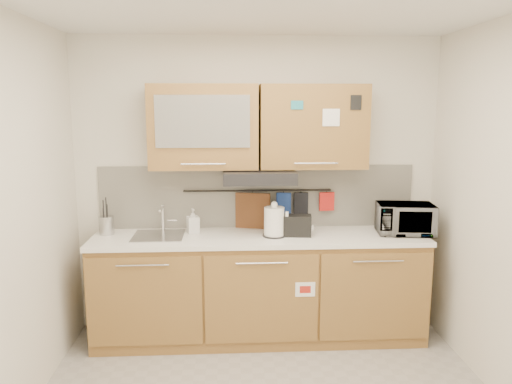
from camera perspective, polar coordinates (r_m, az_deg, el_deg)
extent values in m
plane|color=silver|center=(4.47, 0.15, 0.78)|extent=(3.20, 0.00, 3.20)
cube|color=#A37239|center=(4.40, 0.37, -10.98)|extent=(2.80, 0.60, 0.88)
cube|color=black|center=(4.56, 0.37, -15.56)|extent=(2.80, 0.54, 0.10)
cube|color=olive|center=(4.15, -12.62, -12.14)|extent=(0.91, 0.02, 0.74)
cylinder|color=silver|center=(4.02, -12.85, -8.17)|extent=(0.41, 0.01, 0.01)
cube|color=olive|center=(4.10, 0.65, -12.15)|extent=(0.91, 0.02, 0.74)
cylinder|color=silver|center=(3.97, 0.68, -8.14)|extent=(0.41, 0.01, 0.01)
cube|color=olive|center=(4.26, 13.53, -11.56)|extent=(0.91, 0.02, 0.74)
cylinder|color=silver|center=(4.14, 13.81, -7.69)|extent=(0.41, 0.01, 0.01)
cube|color=white|center=(4.25, 0.39, -5.23)|extent=(2.82, 0.62, 0.04)
cube|color=silver|center=(4.47, 0.16, -0.51)|extent=(2.80, 0.02, 0.56)
cube|color=#A37239|center=(4.24, -5.99, 7.43)|extent=(0.90, 0.35, 0.70)
cube|color=silver|center=(4.05, -6.13, 8.01)|extent=(0.76, 0.02, 0.42)
cube|color=olive|center=(4.29, 6.48, 7.45)|extent=(0.90, 0.35, 0.70)
cube|color=white|center=(4.13, 8.59, 8.42)|extent=(0.14, 0.00, 0.14)
cube|color=black|center=(4.20, 0.34, 1.84)|extent=(0.60, 0.46, 0.10)
cube|color=silver|center=(4.29, -11.08, -5.07)|extent=(0.42, 0.40, 0.03)
cylinder|color=silver|center=(4.41, -10.59, -2.96)|extent=(0.03, 0.03, 0.24)
cylinder|color=silver|center=(4.31, -10.77, -1.90)|extent=(0.02, 0.18, 0.02)
cylinder|color=black|center=(4.42, 0.18, 0.16)|extent=(1.30, 0.02, 0.02)
cylinder|color=#B4B5B9|center=(4.44, -16.71, -3.65)|extent=(0.15, 0.15, 0.16)
cylinder|color=black|center=(4.44, -16.99, -2.76)|extent=(0.01, 0.01, 0.30)
cylinder|color=black|center=(4.41, -16.59, -3.04)|extent=(0.01, 0.01, 0.26)
cylinder|color=black|center=(4.45, -16.70, -2.60)|extent=(0.01, 0.01, 0.32)
cylinder|color=black|center=(4.42, -17.00, -3.25)|extent=(0.01, 0.01, 0.23)
cylinder|color=white|center=(4.19, 2.09, -3.43)|extent=(0.20, 0.20, 0.25)
sphere|color=white|center=(4.15, 2.10, -1.46)|extent=(0.06, 0.06, 0.06)
cube|color=white|center=(4.18, 3.56, -3.32)|extent=(0.03, 0.04, 0.16)
cylinder|color=black|center=(4.22, 2.08, -4.97)|extent=(0.19, 0.19, 0.01)
cube|color=black|center=(4.23, 4.74, -3.83)|extent=(0.25, 0.17, 0.18)
cube|color=black|center=(4.21, 4.19, -2.77)|extent=(0.08, 0.11, 0.01)
cube|color=black|center=(4.21, 5.33, -2.78)|extent=(0.08, 0.11, 0.01)
imported|color=#999999|center=(4.46, 16.67, -2.96)|extent=(0.50, 0.37, 0.26)
imported|color=#999999|center=(4.33, -7.21, -3.29)|extent=(0.12, 0.12, 0.21)
cube|color=brown|center=(4.45, -0.37, -2.57)|extent=(0.31, 0.10, 0.38)
cube|color=navy|center=(4.45, 3.19, -1.45)|extent=(0.13, 0.05, 0.21)
cube|color=black|center=(4.47, 5.16, -1.33)|extent=(0.13, 0.04, 0.20)
cube|color=red|center=(4.51, 8.09, -1.08)|extent=(0.14, 0.04, 0.17)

